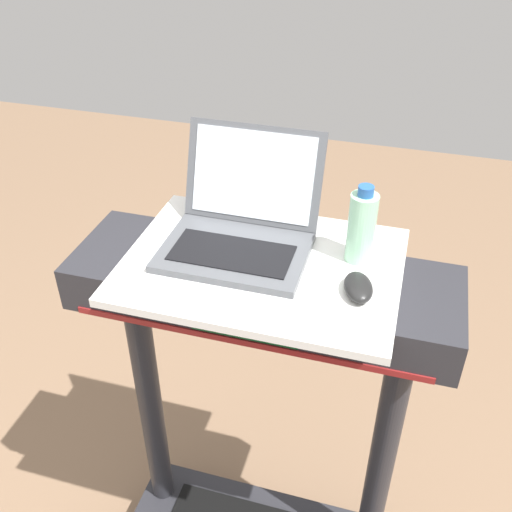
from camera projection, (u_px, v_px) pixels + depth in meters
name	position (u px, v px, depth m)	size (l,w,h in m)	color
desk_board	(262.00, 265.00, 1.33)	(0.62, 0.46, 0.02)	white
laptop	(241.00, 226.00, 1.36)	(0.33, 0.32, 0.24)	#515459
computer_mouse	(358.00, 287.00, 1.23)	(0.06, 0.10, 0.03)	black
water_bottle	(362.00, 227.00, 1.29)	(0.06, 0.06, 0.19)	#9EDBB2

